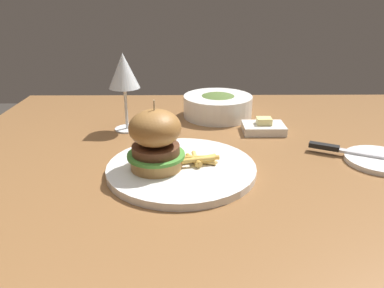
{
  "coord_description": "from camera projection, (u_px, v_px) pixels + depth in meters",
  "views": [
    {
      "loc": [
        -0.08,
        -0.71,
        1.05
      ],
      "look_at": [
        -0.07,
        -0.05,
        0.78
      ],
      "focal_mm": 35.0,
      "sensor_mm": 36.0,
      "label": 1
    }
  ],
  "objects": [
    {
      "name": "fries_pile",
      "position": [
        198.0,
        159.0,
        0.7
      ],
      "size": [
        0.08,
        0.06,
        0.02
      ],
      "color": "#EABC5B",
      "rests_on": "main_plate"
    },
    {
      "name": "wine_glass",
      "position": [
        124.0,
        73.0,
        0.86
      ],
      "size": [
        0.07,
        0.07,
        0.18
      ],
      "color": "silver",
      "rests_on": "dining_table"
    },
    {
      "name": "bread_plate",
      "position": [
        380.0,
        160.0,
        0.73
      ],
      "size": [
        0.13,
        0.13,
        0.01
      ],
      "primitive_type": "cylinder",
      "color": "white",
      "rests_on": "dining_table"
    },
    {
      "name": "main_plate",
      "position": [
        181.0,
        169.0,
        0.69
      ],
      "size": [
        0.28,
        0.28,
        0.01
      ],
      "primitive_type": "cylinder",
      "color": "white",
      "rests_on": "dining_table"
    },
    {
      "name": "butter_dish",
      "position": [
        264.0,
        128.0,
        0.89
      ],
      "size": [
        0.1,
        0.07,
        0.04
      ],
      "color": "white",
      "rests_on": "dining_table"
    },
    {
      "name": "dining_table",
      "position": [
        225.0,
        192.0,
        0.8
      ],
      "size": [
        1.19,
        0.97,
        0.74
      ],
      "color": "brown",
      "rests_on": "ground"
    },
    {
      "name": "burger_sandwich",
      "position": [
        155.0,
        140.0,
        0.66
      ],
      "size": [
        0.1,
        0.1,
        0.13
      ],
      "color": "#B78447",
      "rests_on": "main_plate"
    },
    {
      "name": "table_knife",
      "position": [
        353.0,
        152.0,
        0.75
      ],
      "size": [
        0.2,
        0.11,
        0.01
      ],
      "color": "silver",
      "rests_on": "bread_plate"
    },
    {
      "name": "soup_bowl",
      "position": [
        217.0,
        105.0,
        1.0
      ],
      "size": [
        0.18,
        0.18,
        0.06
      ],
      "color": "white",
      "rests_on": "dining_table"
    }
  ]
}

